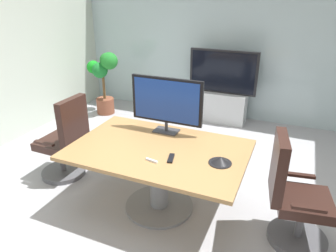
{
  "coord_description": "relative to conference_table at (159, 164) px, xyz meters",
  "views": [
    {
      "loc": [
        1.25,
        -2.77,
        2.26
      ],
      "look_at": [
        0.03,
        0.09,
        0.89
      ],
      "focal_mm": 33.43,
      "sensor_mm": 36.0,
      "label": 1
    }
  ],
  "objects": [
    {
      "name": "wall_display_unit",
      "position": [
        -0.01,
        2.73,
        -0.11
      ],
      "size": [
        1.2,
        0.36,
        1.31
      ],
      "color": "#B7BABC",
      "rests_on": "ground"
    },
    {
      "name": "whiteboard_marker",
      "position": [
        0.05,
        -0.27,
        0.2
      ],
      "size": [
        0.13,
        0.04,
        0.02
      ],
      "primitive_type": "cube",
      "rotation": [
        0.0,
        0.0,
        -0.19
      ],
      "color": "silver",
      "rests_on": "conference_table"
    },
    {
      "name": "remote_control",
      "position": [
        0.21,
        -0.16,
        0.2
      ],
      "size": [
        0.09,
        0.18,
        0.02
      ],
      "primitive_type": "cube",
      "rotation": [
        0.0,
        0.0,
        0.25
      ],
      "color": "black",
      "rests_on": "conference_table"
    },
    {
      "name": "potted_plant",
      "position": [
        -2.17,
        2.23,
        0.19
      ],
      "size": [
        0.63,
        0.6,
        1.21
      ],
      "color": "brown",
      "rests_on": "ground"
    },
    {
      "name": "conference_phone",
      "position": [
        0.67,
        -0.05,
        0.22
      ],
      "size": [
        0.22,
        0.22,
        0.07
      ],
      "color": "black",
      "rests_on": "conference_table"
    },
    {
      "name": "tv_monitor",
      "position": [
        -0.09,
        0.42,
        0.55
      ],
      "size": [
        0.84,
        0.18,
        0.64
      ],
      "color": "#333338",
      "rests_on": "conference_table"
    },
    {
      "name": "ground_plane",
      "position": [
        -0.03,
        0.16,
        -0.55
      ],
      "size": [
        6.85,
        6.85,
        0.0
      ],
      "primitive_type": "plane",
      "color": "#99999E"
    },
    {
      "name": "office_chair_right",
      "position": [
        1.35,
        0.04,
        -0.09
      ],
      "size": [
        0.63,
        0.61,
        1.09
      ],
      "rotation": [
        0.0,
        0.0,
        1.74
      ],
      "color": "#4C4C51",
      "rests_on": "ground"
    },
    {
      "name": "conference_table",
      "position": [
        0.0,
        0.0,
        0.0
      ],
      "size": [
        1.81,
        1.18,
        0.74
      ],
      "color": "olive",
      "rests_on": "ground"
    },
    {
      "name": "wall_back_glass_partition",
      "position": [
        -0.03,
        3.09,
        0.93
      ],
      "size": [
        5.82,
        0.1,
        2.97
      ],
      "primitive_type": "cube",
      "color": "#9EB2B7",
      "rests_on": "ground"
    },
    {
      "name": "office_chair_left",
      "position": [
        -1.35,
        0.12,
        -0.09
      ],
      "size": [
        0.6,
        0.57,
        1.09
      ],
      "rotation": [
        0.0,
        0.0,
        -1.58
      ],
      "color": "#4C4C51",
      "rests_on": "ground"
    }
  ]
}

